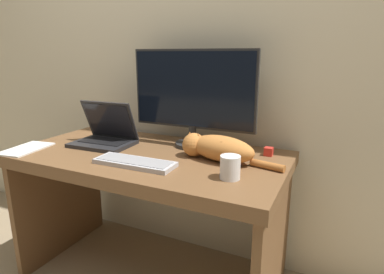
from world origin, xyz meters
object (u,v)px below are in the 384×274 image
object	(u,v)px
external_keyboard	(135,162)
cat	(217,147)
monitor	(193,95)
coffee_mug	(230,167)
laptop	(105,136)

from	to	relation	value
external_keyboard	cat	bearing A→B (deg)	34.14
monitor	cat	bearing A→B (deg)	-39.15
external_keyboard	coffee_mug	xyz separation A→B (m)	(0.43, 0.03, 0.04)
external_keyboard	laptop	bearing A→B (deg)	147.16
monitor	external_keyboard	xyz separation A→B (m)	(-0.10, -0.38, -0.26)
monitor	coffee_mug	size ratio (longest dim) A/B	7.21
laptop	coffee_mug	distance (m)	0.79
laptop	coffee_mug	world-z (taller)	laptop
laptop	external_keyboard	xyz separation A→B (m)	(0.34, -0.21, -0.04)
cat	coffee_mug	world-z (taller)	cat
monitor	external_keyboard	world-z (taller)	monitor
laptop	coffee_mug	bearing A→B (deg)	-15.32
laptop	coffee_mug	xyz separation A→B (m)	(0.77, -0.18, -0.00)
monitor	laptop	distance (m)	0.52
coffee_mug	cat	bearing A→B (deg)	123.76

